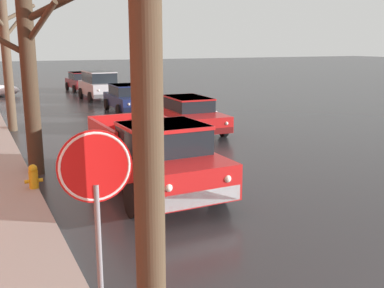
{
  "coord_description": "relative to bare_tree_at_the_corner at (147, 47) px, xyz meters",
  "views": [
    {
      "loc": [
        -5.68,
        -1.75,
        3.5
      ],
      "look_at": [
        -0.35,
        8.97,
        0.82
      ],
      "focal_mm": 41.84,
      "sensor_mm": 36.0,
      "label": 1
    }
  ],
  "objects": [
    {
      "name": "snow_bank_along_left_kerb",
      "position": [
        8.24,
        14.91,
        -3.24
      ],
      "size": [
        2.22,
        1.43,
        0.57
      ],
      "color": "white",
      "rests_on": "ground"
    },
    {
      "name": "snow_bank_near_corner_right",
      "position": [
        8.49,
        18.66,
        -3.11
      ],
      "size": [
        3.1,
        1.36,
        0.77
      ],
      "color": "white",
      "rests_on": "ground"
    },
    {
      "name": "bare_tree_at_the_corner",
      "position": [
        0.0,
        0.0,
        0.0
      ],
      "size": [
        2.99,
        2.82,
        7.1
      ],
      "color": "#423323",
      "rests_on": "ground"
    },
    {
      "name": "bare_tree_second_along_sidewalk",
      "position": [
        0.04,
        8.73,
        -0.0
      ],
      "size": [
        3.84,
        3.45,
        6.58
      ],
      "color": "#382B1E",
      "rests_on": "ground"
    },
    {
      "name": "bare_tree_mid_block",
      "position": [
        0.03,
        15.74,
        -0.09
      ],
      "size": [
        2.22,
        2.66,
        6.25
      ],
      "color": "#4C3D2D",
      "rests_on": "ground"
    },
    {
      "name": "pickup_truck_red_approaching_near_lane",
      "position": [
        2.36,
        5.86,
        -2.6
      ],
      "size": [
        2.27,
        4.94,
        1.76
      ],
      "color": "red",
      "rests_on": "ground"
    },
    {
      "name": "sedan_red_parked_kerbside_close",
      "position": [
        6.42,
        12.27,
        -2.73
      ],
      "size": [
        2.06,
        4.52,
        1.42
      ],
      "color": "red",
      "rests_on": "ground"
    },
    {
      "name": "sedan_darkblue_parked_kerbside_mid",
      "position": [
        5.97,
        18.72,
        -2.73
      ],
      "size": [
        2.05,
        4.26,
        1.42
      ],
      "color": "navy",
      "rests_on": "ground"
    },
    {
      "name": "suv_silver_parked_far_down_block",
      "position": [
        6.01,
        24.54,
        -2.49
      ],
      "size": [
        2.07,
        4.29,
        1.82
      ],
      "color": "#B7B7BC",
      "rests_on": "ground"
    },
    {
      "name": "sedan_maroon_queued_behind_truck",
      "position": [
        6.29,
        30.61,
        -2.73
      ],
      "size": [
        1.98,
        4.22,
        1.42
      ],
      "color": "maroon",
      "rests_on": "ground"
    },
    {
      "name": "fire_hydrant",
      "position": [
        -0.29,
        7.03,
        -3.12
      ],
      "size": [
        0.42,
        0.22,
        0.71
      ],
      "color": "gold",
      "rests_on": "ground"
    },
    {
      "name": "stop_sign_at_corner",
      "position": [
        -0.4,
        0.49,
        -1.41
      ],
      "size": [
        0.76,
        0.12,
        2.68
      ],
      "color": "slate",
      "rests_on": "ground"
    }
  ]
}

